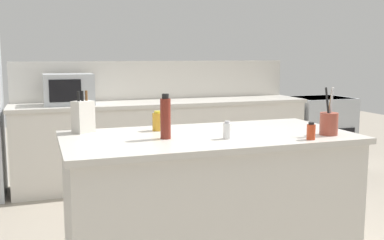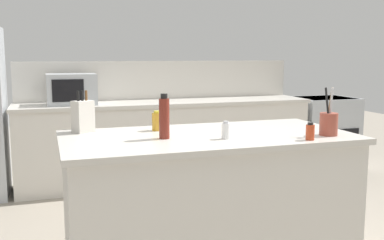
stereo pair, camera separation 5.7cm
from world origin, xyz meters
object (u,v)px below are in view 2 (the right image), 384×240
Objects in this scene: knife_block at (83,116)px; spice_jar_paprika at (310,132)px; range_oven at (323,132)px; salt_shaker at (226,131)px; utensil_crock at (329,123)px; vinegar_bottle at (164,118)px; honey_jar at (157,121)px; microwave at (72,89)px.

knife_block is 1.53m from spice_jar_paprika.
salt_shaker is (-2.37, -2.39, 0.53)m from range_oven.
spice_jar_paprika is (1.34, -0.74, -0.06)m from knife_block.
vinegar_bottle is (-1.07, 0.22, 0.05)m from utensil_crock.
honey_jar is (0.51, -0.09, -0.05)m from knife_block.
knife_block reaches higher than honey_jar.
knife_block reaches higher than salt_shaker.
vinegar_bottle is 2.06× the size of honey_jar.
honey_jar reaches higher than spice_jar_paprika.
microwave is 2.30m from vinegar_bottle.
microwave reaches higher than utensil_crock.
range_oven is at bearing 45.15° from salt_shaker.
microwave is at bearing 116.84° from spice_jar_paprika.
vinegar_bottle is at bearing -95.69° from honey_jar.
range_oven is 1.78× the size of microwave.
salt_shaker is at bearing 172.50° from utensil_crock.
vinegar_bottle is at bearing -140.59° from range_oven.
knife_block is (-3.22, -1.85, 0.59)m from range_oven.
microwave reaches higher than range_oven.
salt_shaker is (0.82, -2.39, -0.11)m from microwave.
honey_jar is at bearing -144.47° from range_oven.
knife_block is 0.63m from vinegar_bottle.
knife_block reaches higher than spice_jar_paprika.
knife_block is at bearing 139.50° from vinegar_bottle.
range_oven is 3.60m from vinegar_bottle.
microwave is 2.53m from salt_shaker.
microwave is at bearing 121.50° from utensil_crock.
salt_shaker is at bearing -19.54° from vinegar_bottle.
utensil_crock is (1.55, -0.63, -0.03)m from knife_block.
spice_jar_paprika is at bearing -63.16° from microwave.
utensil_crock is at bearing -7.50° from salt_shaker.
knife_block is (-0.03, -1.85, -0.05)m from microwave.
spice_jar_paprika is 0.79× the size of honey_jar.
vinegar_bottle reaches higher than salt_shaker.
utensil_crock is 2.78× the size of salt_shaker.
microwave is at bearing 108.89° from salt_shaker.
spice_jar_paprika reaches higher than range_oven.
salt_shaker is at bearing -134.85° from range_oven.
range_oven is at bearing -0.05° from knife_block.
range_oven is at bearing -0.00° from microwave.
knife_block is 1.00m from salt_shaker.
knife_block is 2.52× the size of salt_shaker.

